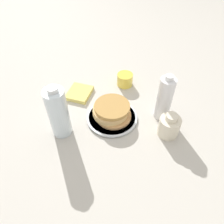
% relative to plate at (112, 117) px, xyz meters
% --- Properties ---
extents(ground_plane, '(4.00, 4.00, 0.00)m').
position_rel_plate_xyz_m(ground_plane, '(0.03, -0.01, -0.01)').
color(ground_plane, '#BCB7AD').
extents(plate, '(0.22, 0.22, 0.01)m').
position_rel_plate_xyz_m(plate, '(0.00, 0.00, 0.00)').
color(plate, silver).
rests_on(plate, ground_plane).
extents(pancake_stack, '(0.17, 0.16, 0.06)m').
position_rel_plate_xyz_m(pancake_stack, '(0.00, -0.00, 0.03)').
color(pancake_stack, tan).
rests_on(pancake_stack, plate).
extents(juice_glass, '(0.08, 0.08, 0.06)m').
position_rel_plate_xyz_m(juice_glass, '(-0.12, -0.21, 0.02)').
color(juice_glass, yellow).
rests_on(juice_glass, ground_plane).
extents(cream_jug, '(0.09, 0.09, 0.11)m').
position_rel_plate_xyz_m(cream_jug, '(-0.20, 0.14, 0.04)').
color(cream_jug, beige).
rests_on(cream_jug, ground_plane).
extents(water_bottle_near, '(0.08, 0.08, 0.24)m').
position_rel_plate_xyz_m(water_bottle_near, '(0.22, 0.02, 0.11)').
color(water_bottle_near, silver).
rests_on(water_bottle_near, ground_plane).
extents(water_bottle_mid, '(0.07, 0.07, 0.22)m').
position_rel_plate_xyz_m(water_bottle_mid, '(-0.22, 0.04, 0.10)').
color(water_bottle_mid, white).
rests_on(water_bottle_mid, ground_plane).
extents(napkin, '(0.15, 0.16, 0.02)m').
position_rel_plate_xyz_m(napkin, '(0.11, -0.19, 0.00)').
color(napkin, '#E5D166').
rests_on(napkin, ground_plane).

